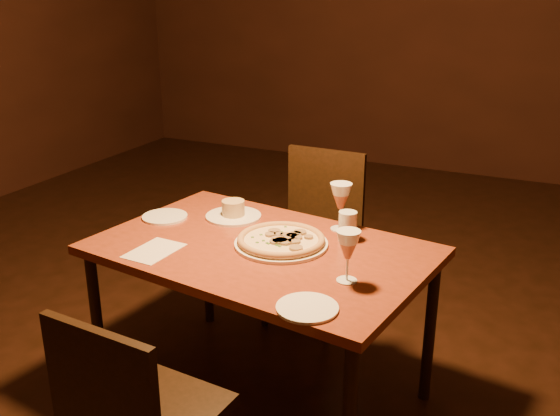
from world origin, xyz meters
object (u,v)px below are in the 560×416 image
at_px(dining_table, 261,261).
at_px(pizza_plate, 281,240).
at_px(chair_near, 136,415).
at_px(chair_far, 315,227).

bearing_deg(dining_table, pizza_plate, 41.50).
bearing_deg(pizza_plate, chair_near, -95.29).
bearing_deg(pizza_plate, chair_far, 101.02).
distance_m(chair_far, pizza_plate, 0.74).
distance_m(dining_table, chair_far, 0.75).
height_order(dining_table, chair_near, chair_near).
bearing_deg(chair_far, chair_near, -86.13).
height_order(chair_near, pizza_plate, chair_near).
relative_size(chair_near, pizza_plate, 2.19).
distance_m(chair_near, pizza_plate, 0.87).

